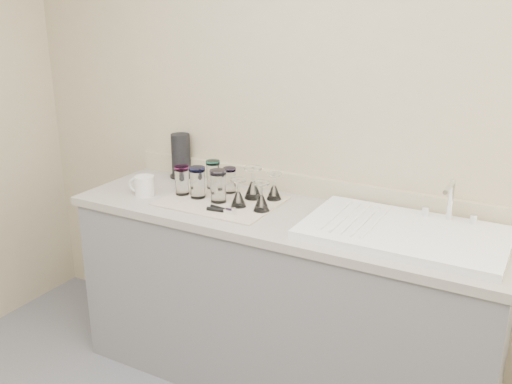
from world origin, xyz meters
The scene contains 16 objects.
room_envelope centered at (0.00, 0.00, 1.56)m, with size 3.54×3.50×2.52m.
counter_unit centered at (0.00, 1.20, 0.45)m, with size 2.06×0.62×0.90m.
sink_unit centered at (0.55, 1.20, 0.92)m, with size 0.82×0.50×0.22m.
dish_towel centered at (-0.34, 1.20, 0.90)m, with size 0.55×0.42×0.01m, color beige.
tumbler_cyan centered at (-0.48, 1.34, 0.98)m, with size 0.07×0.07×0.14m.
tumbler_purple centered at (-0.36, 1.32, 0.97)m, with size 0.07×0.07×0.13m.
tumbler_magenta centered at (-0.56, 1.18, 0.98)m, with size 0.07×0.07×0.14m.
tumbler_blue centered at (-0.46, 1.18, 0.99)m, with size 0.08×0.08×0.15m.
tumbler_lavender centered at (-0.34, 1.17, 0.99)m, with size 0.08×0.08×0.16m.
goblet_back_left centered at (-0.22, 1.30, 0.96)m, with size 0.09×0.09×0.16m.
goblet_back_right centered at (-0.12, 1.33, 0.95)m, with size 0.07×0.07×0.13m.
goblet_front_left centered at (-0.22, 1.16, 0.95)m, with size 0.08×0.08×0.13m.
goblet_front_right centered at (-0.10, 1.17, 0.95)m, with size 0.08×0.08×0.14m.
can_opener centered at (-0.25, 1.07, 0.92)m, with size 0.14×0.05×0.02m.
white_mug centered at (-0.73, 1.09, 0.95)m, with size 0.14×0.12×0.10m.
paper_towel_roll centered at (-0.75, 1.43, 1.02)m, with size 0.13×0.13×0.24m.
Camera 1 is at (1.07, -1.00, 1.84)m, focal length 40.00 mm.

